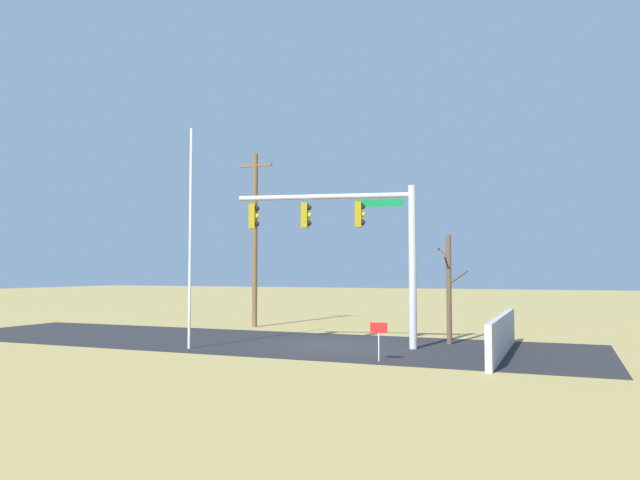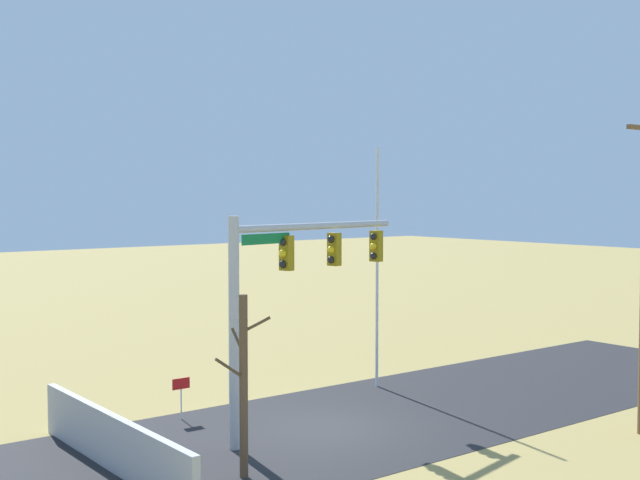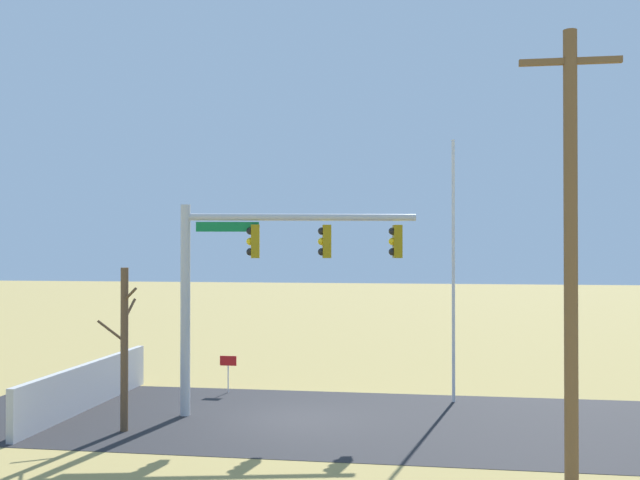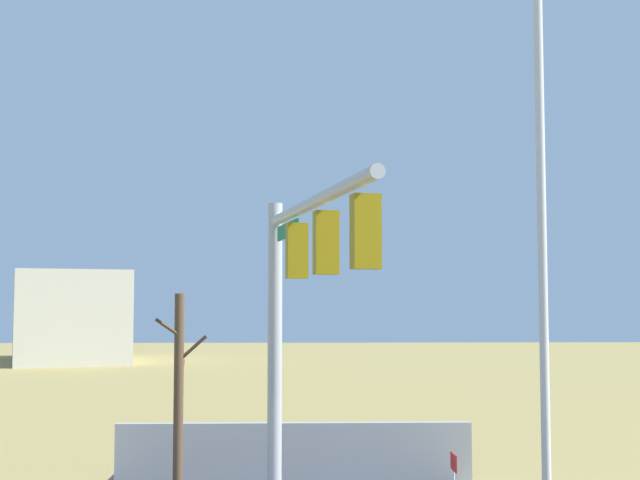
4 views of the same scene
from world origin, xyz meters
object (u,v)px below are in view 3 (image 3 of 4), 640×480
(open_sign, at_px, (228,365))
(signal_mast, at_px, (258,265))
(flagpole, at_px, (453,271))
(utility_pole, at_px, (571,255))
(bare_tree, at_px, (124,347))

(open_sign, bearing_deg, signal_mast, 120.33)
(flagpole, bearing_deg, signal_mast, 25.26)
(utility_pole, bearing_deg, bare_tree, -19.16)
(flagpole, distance_m, open_sign, 7.99)
(flagpole, relative_size, utility_pole, 0.91)
(signal_mast, height_order, open_sign, signal_mast)
(signal_mast, relative_size, bare_tree, 1.56)
(flagpole, distance_m, bare_tree, 10.14)
(bare_tree, xyz_separation_m, open_sign, (-1.27, -5.38, -1.29))
(signal_mast, distance_m, utility_pole, 9.73)
(utility_pole, height_order, bare_tree, utility_pole)
(flagpole, bearing_deg, open_sign, -2.66)
(utility_pole, bearing_deg, open_sign, -44.17)
(flagpole, height_order, bare_tree, flagpole)
(flagpole, xyz_separation_m, open_sign, (7.32, -0.34, -3.17))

